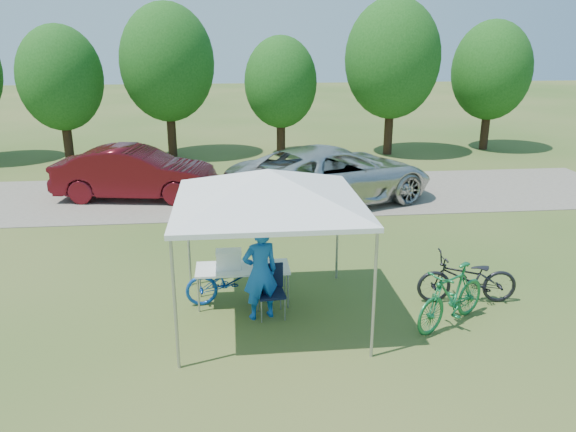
% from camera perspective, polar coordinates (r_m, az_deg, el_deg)
% --- Properties ---
extents(ground, '(100.00, 100.00, 0.00)m').
position_cam_1_polar(ground, '(10.32, -1.87, -10.12)').
color(ground, '#2D5119').
rests_on(ground, ground).
extents(gravel_strip, '(24.00, 5.00, 0.02)m').
position_cam_1_polar(gravel_strip, '(17.77, -3.74, 2.14)').
color(gravel_strip, gray).
rests_on(gravel_strip, ground).
extents(canopy, '(4.53, 4.53, 3.00)m').
position_cam_1_polar(canopy, '(9.36, -2.03, 4.34)').
color(canopy, '#A5A5AA').
rests_on(canopy, ground).
extents(treeline, '(24.89, 4.28, 6.30)m').
position_cam_1_polar(treeline, '(23.17, -5.31, 14.68)').
color(treeline, '#382314').
rests_on(treeline, ground).
extents(folding_table, '(1.74, 0.72, 0.72)m').
position_cam_1_polar(folding_table, '(10.56, -4.62, -5.43)').
color(folding_table, white).
rests_on(folding_table, ground).
extents(folding_chair, '(0.52, 0.53, 0.93)m').
position_cam_1_polar(folding_chair, '(10.17, -1.77, -7.09)').
color(folding_chair, black).
rests_on(folding_chair, ground).
extents(cooler, '(0.47, 0.32, 0.34)m').
position_cam_1_polar(cooler, '(10.48, -6.04, -4.39)').
color(cooler, white).
rests_on(cooler, folding_table).
extents(ice_cream_cup, '(0.07, 0.07, 0.06)m').
position_cam_1_polar(ice_cream_cup, '(10.51, -2.07, -5.09)').
color(ice_cream_cup, gold).
rests_on(ice_cream_cup, folding_table).
extents(cyclist, '(0.74, 0.59, 1.77)m').
position_cam_1_polar(cyclist, '(9.91, -2.85, -5.69)').
color(cyclist, blue).
rests_on(cyclist, ground).
extents(bike_blue, '(1.82, 0.81, 0.92)m').
position_cam_1_polar(bike_blue, '(10.67, -5.67, -6.44)').
color(bike_blue, '#1244A4').
rests_on(bike_blue, ground).
extents(bike_green, '(1.80, 1.42, 1.09)m').
position_cam_1_polar(bike_green, '(10.19, 16.29, -7.84)').
color(bike_green, '#19703A').
rests_on(bike_green, ground).
extents(bike_dark, '(1.93, 0.83, 0.98)m').
position_cam_1_polar(bike_dark, '(11.12, 17.78, -6.06)').
color(bike_dark, black).
rests_on(bike_dark, ground).
extents(minivan, '(6.83, 5.11, 1.72)m').
position_cam_1_polar(minivan, '(16.72, 4.58, 4.19)').
color(minivan, silver).
rests_on(minivan, gravel_strip).
extents(sedan, '(5.02, 2.39, 1.59)m').
position_cam_1_polar(sedan, '(17.81, -15.23, 4.26)').
color(sedan, '#4F0D13').
rests_on(sedan, gravel_strip).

